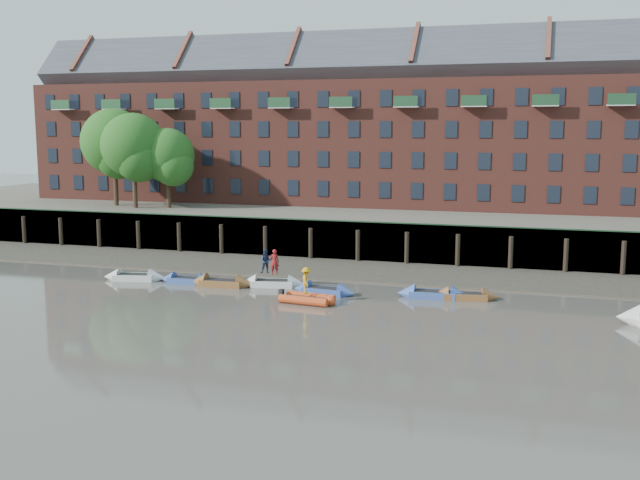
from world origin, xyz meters
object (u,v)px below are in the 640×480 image
at_px(rowboat_0, 135,277).
at_px(rowboat_5, 433,294).
at_px(rowboat_3, 273,283).
at_px(person_rower_b, 266,261).
at_px(rowboat_2, 222,283).
at_px(rowboat_4, 324,291).
at_px(rib_tender, 309,299).
at_px(person_rower_a, 274,262).
at_px(rowboat_1, 187,280).
at_px(rowboat_6, 465,296).
at_px(person_rib_crew, 306,281).

bearing_deg(rowboat_0, rowboat_5, -9.46).
xyz_separation_m(rowboat_3, person_rower_b, (-0.49, 0.10, 1.48)).
bearing_deg(rowboat_2, rowboat_4, -5.99).
relative_size(rib_tender, person_rower_a, 2.08).
xyz_separation_m(rowboat_3, rowboat_5, (11.01, -0.26, 0.00)).
xyz_separation_m(rowboat_1, person_rower_a, (6.33, 0.59, 1.54)).
bearing_deg(rib_tender, rowboat_0, 175.25).
bearing_deg(rib_tender, rowboat_6, 29.83).
distance_m(rowboat_0, person_rower_a, 10.47).
distance_m(rowboat_5, person_rower_b, 11.60).
bearing_deg(rib_tender, rowboat_4, 93.49).
xyz_separation_m(rowboat_0, person_rib_crew, (13.82, -2.94, 1.17)).
distance_m(rowboat_0, rowboat_1, 4.01).
height_order(rowboat_1, rowboat_3, rowboat_3).
relative_size(rowboat_4, person_rib_crew, 2.68).
height_order(rowboat_5, rowboat_6, rowboat_5).
distance_m(rowboat_2, person_rower_a, 3.93).
distance_m(rowboat_2, rowboat_3, 3.48).
relative_size(rowboat_3, rowboat_6, 1.06).
xyz_separation_m(rowboat_2, person_rower_a, (3.53, 0.87, 1.51)).
bearing_deg(rowboat_1, person_rower_a, 2.95).
xyz_separation_m(rowboat_1, rowboat_6, (19.19, 0.53, 0.01)).
distance_m(rowboat_2, rowboat_4, 7.42).
xyz_separation_m(rowboat_0, rowboat_5, (21.17, 0.61, 0.00)).
distance_m(rowboat_6, person_rib_crew, 10.15).
bearing_deg(rowboat_2, rowboat_1, 170.58).
relative_size(rowboat_4, rib_tender, 1.23).
bearing_deg(person_rib_crew, rib_tender, -130.13).
bearing_deg(person_rower_b, rib_tender, -61.59).
bearing_deg(rowboat_0, person_rib_crew, -23.12).
xyz_separation_m(rib_tender, person_rib_crew, (-0.22, 0.07, 1.13)).
bearing_deg(person_rower_b, rowboat_2, -179.71).
bearing_deg(person_rib_crew, rowboat_2, 45.94).
distance_m(rowboat_4, person_rib_crew, 2.87).
xyz_separation_m(rowboat_2, rowboat_5, (14.37, 0.65, 0.00)).
distance_m(rowboat_0, rowboat_4, 14.22).
bearing_deg(person_rower_b, person_rower_a, -31.29).
relative_size(rowboat_1, person_rib_crew, 2.41).
bearing_deg(rowboat_1, person_rower_b, 4.97).
bearing_deg(rowboat_6, rowboat_4, 177.45).
xyz_separation_m(rowboat_1, rowboat_5, (17.17, 0.36, 0.03)).
bearing_deg(rib_tender, person_rower_a, 141.31).
height_order(rowboat_0, rowboat_5, rowboat_5).
distance_m(rowboat_0, rowboat_5, 21.18).
xyz_separation_m(rowboat_6, person_rib_crew, (-9.37, -3.71, 1.18)).
bearing_deg(person_rower_b, rowboat_0, 166.57).
distance_m(rowboat_0, person_rib_crew, 14.18).
bearing_deg(rowboat_2, rowboat_3, 11.62).
bearing_deg(rib_tender, rowboat_2, 165.02).
bearing_deg(person_rower_b, rowboat_1, 168.14).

